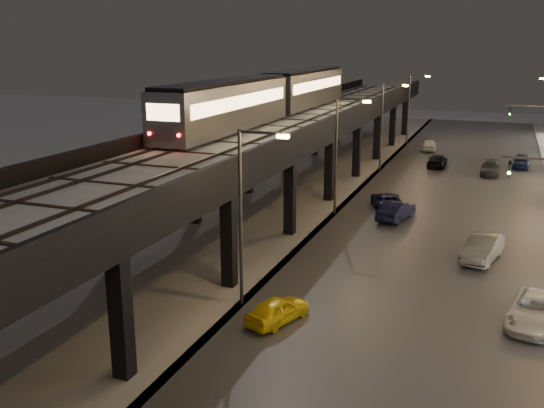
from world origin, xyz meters
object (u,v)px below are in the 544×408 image
(car_taxi, at_px, (278,311))
(car_far_white, at_px, (429,145))
(car_onc_white, at_px, (490,169))
(car_onc_dark, at_px, (535,312))
(car_mid_silver, at_px, (388,202))
(subway_train, at_px, (272,95))
(car_onc_red, at_px, (521,162))
(car_mid_dark, at_px, (437,161))
(car_onc_silver, at_px, (482,249))
(car_near_white, at_px, (396,211))

(car_taxi, xyz_separation_m, car_far_white, (1.00, 50.92, 0.08))
(car_far_white, relative_size, car_onc_white, 0.94)
(car_taxi, distance_m, car_onc_dark, 12.15)
(car_taxi, bearing_deg, car_mid_silver, -74.02)
(subway_train, bearing_deg, car_onc_white, 34.04)
(car_far_white, bearing_deg, car_onc_red, 139.51)
(car_mid_dark, distance_m, car_onc_silver, 29.05)
(subway_train, bearing_deg, car_far_white, 65.67)
(car_mid_dark, height_order, car_onc_silver, car_onc_silver)
(subway_train, relative_size, car_onc_dark, 7.67)
(car_taxi, height_order, car_mid_silver, car_mid_silver)
(car_onc_red, bearing_deg, car_far_white, 148.93)
(subway_train, bearing_deg, car_near_white, -28.47)
(subway_train, relative_size, car_onc_white, 8.53)
(subway_train, bearing_deg, car_taxi, -68.62)
(car_taxi, bearing_deg, subway_train, -49.57)
(car_onc_dark, xyz_separation_m, car_onc_red, (-0.04, 39.60, 0.02))
(car_mid_silver, distance_m, car_onc_red, 23.90)
(car_far_white, bearing_deg, car_mid_silver, 84.83)
(car_mid_silver, distance_m, car_onc_white, 18.19)
(car_mid_dark, height_order, car_onc_red, car_onc_red)
(car_far_white, distance_m, car_onc_silver, 39.27)
(car_onc_white, distance_m, car_onc_red, 5.75)
(car_onc_silver, xyz_separation_m, car_onc_dark, (2.72, -8.39, -0.09))
(car_onc_white, bearing_deg, car_onc_dark, -84.85)
(car_mid_silver, bearing_deg, car_onc_white, -133.16)
(car_onc_red, bearing_deg, car_onc_silver, -91.04)
(car_near_white, xyz_separation_m, car_mid_silver, (-1.14, 2.74, -0.06))
(car_near_white, height_order, car_mid_silver, car_near_white)
(car_mid_silver, bearing_deg, car_onc_dark, 100.07)
(car_near_white, relative_size, car_onc_white, 1.00)
(car_mid_dark, distance_m, car_onc_white, 5.85)
(car_mid_silver, xyz_separation_m, car_far_white, (-0.19, 28.88, 0.03))
(car_mid_silver, bearing_deg, car_mid_dark, -115.19)
(car_near_white, height_order, car_onc_red, car_near_white)
(car_near_white, relative_size, car_far_white, 1.07)
(car_near_white, relative_size, car_onc_silver, 0.94)
(car_mid_silver, xyz_separation_m, car_onc_white, (7.26, 16.68, -0.03))
(car_mid_silver, height_order, car_far_white, car_far_white)
(car_far_white, bearing_deg, car_mid_dark, 95.88)
(car_onc_silver, bearing_deg, car_mid_dark, 113.62)
(car_onc_silver, height_order, car_onc_white, car_onc_silver)
(car_onc_red, bearing_deg, car_mid_dark, -158.11)
(car_onc_silver, distance_m, car_onc_white, 26.30)
(car_near_white, relative_size, car_mid_silver, 0.92)
(car_onc_white, bearing_deg, subway_train, -145.77)
(car_onc_dark, bearing_deg, car_mid_silver, 129.76)
(car_onc_dark, bearing_deg, car_far_white, 112.63)
(car_mid_silver, distance_m, car_far_white, 28.88)
(car_far_white, relative_size, car_onc_silver, 0.88)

